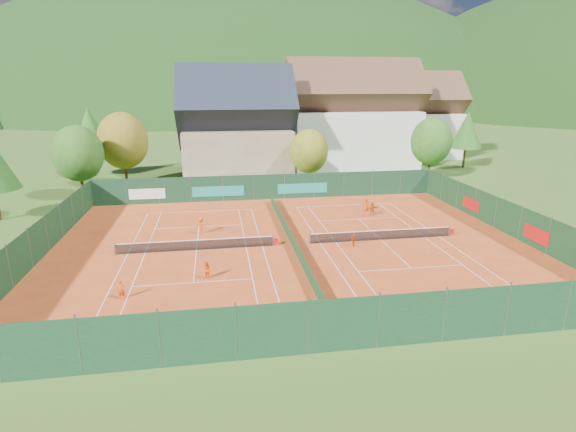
% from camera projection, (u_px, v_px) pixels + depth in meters
% --- Properties ---
extents(ground, '(600.00, 600.00, 0.00)m').
position_uv_depth(ground, '(292.00, 245.00, 38.37)').
color(ground, '#32561B').
rests_on(ground, ground).
extents(clay_pad, '(40.00, 32.00, 0.01)m').
position_uv_depth(clay_pad, '(292.00, 245.00, 38.36)').
color(clay_pad, '#B9431B').
rests_on(clay_pad, ground).
extents(court_markings_left, '(11.03, 23.83, 0.00)m').
position_uv_depth(court_markings_left, '(197.00, 250.00, 37.15)').
color(court_markings_left, white).
rests_on(court_markings_left, ground).
extents(court_markings_right, '(11.03, 23.83, 0.00)m').
position_uv_depth(court_markings_right, '(381.00, 240.00, 39.58)').
color(court_markings_right, white).
rests_on(court_markings_right, ground).
extents(tennis_net_left, '(13.30, 0.10, 1.02)m').
position_uv_depth(tennis_net_left, '(198.00, 244.00, 37.03)').
color(tennis_net_left, '#59595B').
rests_on(tennis_net_left, ground).
extents(tennis_net_right, '(13.30, 0.10, 1.02)m').
position_uv_depth(tennis_net_right, '(383.00, 234.00, 39.46)').
color(tennis_net_right, '#59595B').
rests_on(tennis_net_right, ground).
extents(court_divider, '(0.03, 28.80, 1.00)m').
position_uv_depth(court_divider, '(292.00, 239.00, 38.22)').
color(court_divider, '#153B1C').
rests_on(court_divider, ground).
extents(fence_north, '(40.00, 0.10, 3.00)m').
position_uv_depth(fence_north, '(265.00, 187.00, 53.02)').
color(fence_north, '#12321E').
rests_on(fence_north, ground).
extents(fence_south, '(40.00, 0.04, 3.00)m').
position_uv_depth(fence_south, '(344.00, 325.00, 22.79)').
color(fence_south, '#13361F').
rests_on(fence_south, ground).
extents(fence_west, '(0.04, 32.00, 3.00)m').
position_uv_depth(fence_west, '(39.00, 241.00, 34.90)').
color(fence_west, '#14381C').
rests_on(fence_west, ground).
extents(fence_east, '(0.09, 32.00, 3.00)m').
position_uv_depth(fence_east, '(507.00, 218.00, 41.03)').
color(fence_east, '#13361A').
rests_on(fence_east, ground).
extents(chalet, '(16.20, 12.00, 16.00)m').
position_uv_depth(chalet, '(237.00, 131.00, 64.43)').
color(chalet, tan).
rests_on(chalet, ground).
extents(hotel_block_a, '(21.60, 11.00, 17.25)m').
position_uv_depth(hotel_block_a, '(352.00, 121.00, 72.78)').
color(hotel_block_a, silver).
rests_on(hotel_block_a, ground).
extents(hotel_block_b, '(17.28, 10.00, 15.50)m').
position_uv_depth(hotel_block_b, '(412.00, 121.00, 82.69)').
color(hotel_block_b, silver).
rests_on(hotel_block_b, ground).
extents(tree_west_front, '(5.72, 5.72, 8.69)m').
position_uv_depth(tree_west_front, '(78.00, 154.00, 52.42)').
color(tree_west_front, '#453018').
rests_on(tree_west_front, ground).
extents(tree_west_mid, '(6.44, 6.44, 9.78)m').
position_uv_depth(tree_west_mid, '(123.00, 141.00, 58.52)').
color(tree_west_mid, '#473019').
rests_on(tree_west_mid, ground).
extents(tree_west_back, '(5.60, 5.60, 10.00)m').
position_uv_depth(tree_west_back, '(90.00, 130.00, 64.99)').
color(tree_west_back, '#442D18').
rests_on(tree_west_back, ground).
extents(tree_center, '(5.01, 5.01, 7.60)m').
position_uv_depth(tree_center, '(309.00, 151.00, 58.76)').
color(tree_center, '#4B2D1B').
rests_on(tree_center, ground).
extents(tree_east_front, '(5.72, 5.72, 8.69)m').
position_uv_depth(tree_east_front, '(431.00, 142.00, 63.20)').
color(tree_east_front, '#402917').
rests_on(tree_east_front, ground).
extents(tree_east_mid, '(5.04, 5.04, 9.00)m').
position_uv_depth(tree_east_mid, '(467.00, 130.00, 72.10)').
color(tree_east_mid, '#443118').
rests_on(tree_east_mid, ground).
extents(tree_east_back, '(7.15, 7.15, 10.86)m').
position_uv_depth(tree_east_back, '(400.00, 122.00, 78.26)').
color(tree_east_back, '#422D17').
rests_on(tree_east_back, ground).
extents(mountain_backdrop, '(820.00, 530.00, 242.00)m').
position_uv_depth(mountain_backdrop, '(274.00, 173.00, 274.99)').
color(mountain_backdrop, black).
rests_on(mountain_backdrop, ground).
extents(ball_hopper, '(0.34, 0.34, 0.80)m').
position_uv_depth(ball_hopper, '(519.00, 291.00, 28.65)').
color(ball_hopper, slate).
rests_on(ball_hopper, ground).
extents(loose_ball_0, '(0.07, 0.07, 0.07)m').
position_uv_depth(loose_ball_0, '(192.00, 283.00, 31.04)').
color(loose_ball_0, '#CCD833').
rests_on(loose_ball_0, ground).
extents(loose_ball_1, '(0.07, 0.07, 0.07)m').
position_uv_depth(loose_ball_1, '(426.00, 293.00, 29.51)').
color(loose_ball_1, '#CCD833').
rests_on(loose_ball_1, ground).
extents(loose_ball_2, '(0.07, 0.07, 0.07)m').
position_uv_depth(loose_ball_2, '(338.00, 234.00, 40.93)').
color(loose_ball_2, '#CCD833').
rests_on(loose_ball_2, ground).
extents(loose_ball_3, '(0.07, 0.07, 0.07)m').
position_uv_depth(loose_ball_3, '(247.00, 214.00, 47.27)').
color(loose_ball_3, '#CCD833').
rests_on(loose_ball_3, ground).
extents(loose_ball_4, '(0.07, 0.07, 0.07)m').
position_uv_depth(loose_ball_4, '(429.00, 252.00, 36.75)').
color(loose_ball_4, '#CCD833').
rests_on(loose_ball_4, ground).
extents(player_left_near, '(0.53, 0.41, 1.29)m').
position_uv_depth(player_left_near, '(121.00, 290.00, 28.54)').
color(player_left_near, '#D24E12').
rests_on(player_left_near, ground).
extents(player_left_mid, '(0.81, 0.79, 1.32)m').
position_uv_depth(player_left_mid, '(207.00, 270.00, 31.50)').
color(player_left_mid, orange).
rests_on(player_left_mid, ground).
extents(player_left_far, '(1.15, 0.88, 1.56)m').
position_uv_depth(player_left_far, '(201.00, 226.00, 40.95)').
color(player_left_far, '#DD5113').
rests_on(player_left_far, ground).
extents(player_right_near, '(0.72, 0.70, 1.20)m').
position_uv_depth(player_right_near, '(354.00, 240.00, 37.90)').
color(player_right_near, '#D74613').
rests_on(player_right_near, ground).
extents(player_right_far_a, '(0.78, 0.58, 1.44)m').
position_uv_depth(player_right_far_a, '(366.00, 204.00, 48.44)').
color(player_right_far_a, '#D14412').
rests_on(player_right_far_a, ground).
extents(player_right_far_b, '(1.34, 0.46, 1.43)m').
position_uv_depth(player_right_far_b, '(372.00, 209.00, 46.80)').
color(player_right_far_b, '#CD5812').
rests_on(player_right_far_b, ground).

